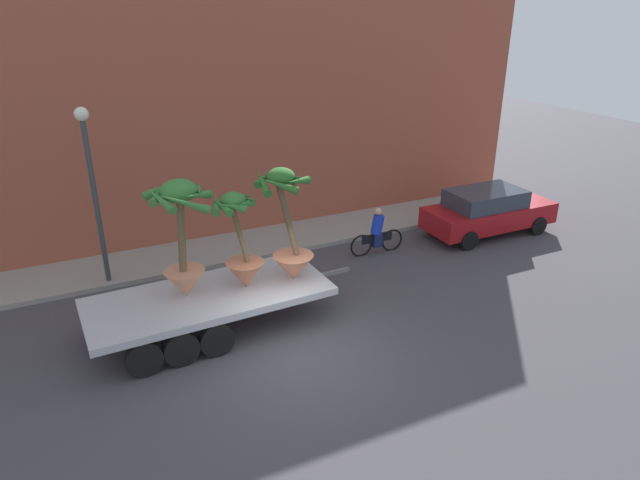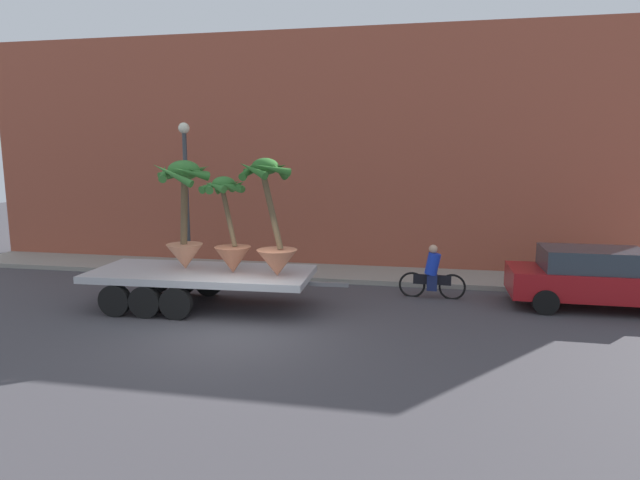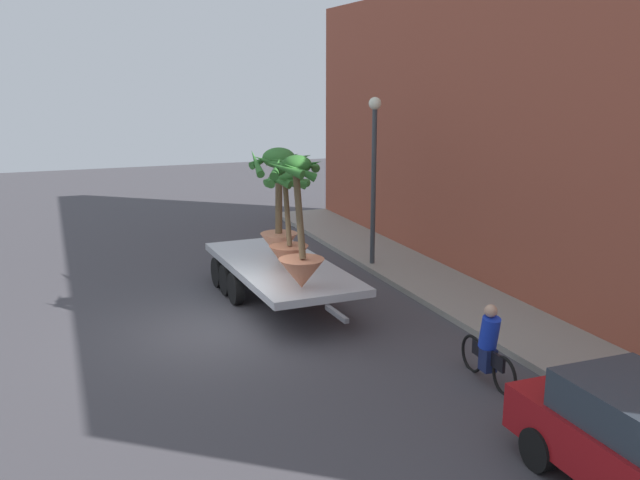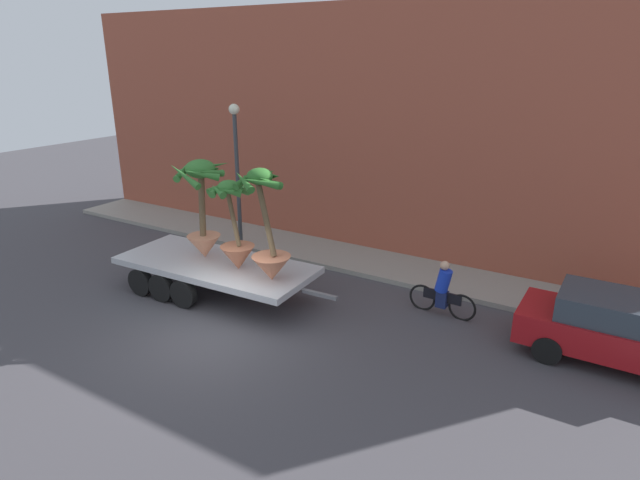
{
  "view_description": "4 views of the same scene",
  "coord_description": "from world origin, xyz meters",
  "px_view_note": "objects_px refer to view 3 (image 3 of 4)",
  "views": [
    {
      "loc": [
        -4.29,
        -10.05,
        7.5
      ],
      "look_at": [
        1.43,
        1.81,
        1.82
      ],
      "focal_mm": 31.82,
      "sensor_mm": 36.0,
      "label": 1
    },
    {
      "loc": [
        4.19,
        -10.97,
        4.0
      ],
      "look_at": [
        1.46,
        2.77,
        1.73
      ],
      "focal_mm": 30.06,
      "sensor_mm": 36.0,
      "label": 2
    },
    {
      "loc": [
        14.5,
        -3.34,
        5.56
      ],
      "look_at": [
        -0.5,
        2.48,
        1.75
      ],
      "focal_mm": 39.04,
      "sensor_mm": 36.0,
      "label": 3
    },
    {
      "loc": [
        8.23,
        -8.57,
        6.53
      ],
      "look_at": [
        1.49,
        2.56,
        1.96
      ],
      "focal_mm": 29.83,
      "sensor_mm": 36.0,
      "label": 4
    }
  ],
  "objects_px": {
    "potted_palm_middle": "(288,231)",
    "cyclist": "(489,348)",
    "potted_palm_front": "(279,202)",
    "potted_palm_rear": "(299,235)",
    "flatbed_trailer": "(277,269)",
    "street_lamp": "(374,159)"
  },
  "relations": [
    {
      "from": "flatbed_trailer",
      "to": "potted_palm_middle",
      "type": "distance_m",
      "value": 1.64
    },
    {
      "from": "potted_palm_front",
      "to": "cyclist",
      "type": "height_order",
      "value": "potted_palm_front"
    },
    {
      "from": "potted_palm_middle",
      "to": "street_lamp",
      "type": "xyz_separation_m",
      "value": [
        -2.82,
        3.56,
        1.24
      ]
    },
    {
      "from": "potted_palm_middle",
      "to": "cyclist",
      "type": "distance_m",
      "value": 5.69
    },
    {
      "from": "potted_palm_rear",
      "to": "street_lamp",
      "type": "height_order",
      "value": "street_lamp"
    },
    {
      "from": "potted_palm_front",
      "to": "potted_palm_middle",
      "type": "bearing_deg",
      "value": -8.86
    },
    {
      "from": "cyclist",
      "to": "street_lamp",
      "type": "height_order",
      "value": "street_lamp"
    },
    {
      "from": "potted_palm_middle",
      "to": "potted_palm_front",
      "type": "height_order",
      "value": "potted_palm_front"
    },
    {
      "from": "flatbed_trailer",
      "to": "potted_palm_rear",
      "type": "distance_m",
      "value": 2.66
    },
    {
      "from": "flatbed_trailer",
      "to": "cyclist",
      "type": "relative_size",
      "value": 3.68
    },
    {
      "from": "street_lamp",
      "to": "potted_palm_front",
      "type": "bearing_deg",
      "value": -65.94
    },
    {
      "from": "flatbed_trailer",
      "to": "street_lamp",
      "type": "distance_m",
      "value": 4.62
    },
    {
      "from": "potted_palm_front",
      "to": "street_lamp",
      "type": "relative_size",
      "value": 0.59
    },
    {
      "from": "potted_palm_front",
      "to": "street_lamp",
      "type": "xyz_separation_m",
      "value": [
        -1.5,
        3.36,
        0.79
      ]
    },
    {
      "from": "flatbed_trailer",
      "to": "cyclist",
      "type": "distance_m",
      "value": 6.54
    },
    {
      "from": "flatbed_trailer",
      "to": "street_lamp",
      "type": "xyz_separation_m",
      "value": [
        -1.73,
        3.5,
        2.47
      ]
    },
    {
      "from": "cyclist",
      "to": "potted_palm_middle",
      "type": "bearing_deg",
      "value": -156.91
    },
    {
      "from": "potted_palm_front",
      "to": "street_lamp",
      "type": "height_order",
      "value": "street_lamp"
    },
    {
      "from": "flatbed_trailer",
      "to": "potted_palm_middle",
      "type": "height_order",
      "value": "potted_palm_middle"
    },
    {
      "from": "cyclist",
      "to": "potted_palm_rear",
      "type": "bearing_deg",
      "value": -149.61
    },
    {
      "from": "potted_palm_front",
      "to": "potted_palm_rear",
      "type": "bearing_deg",
      "value": -7.62
    },
    {
      "from": "potted_palm_rear",
      "to": "potted_palm_middle",
      "type": "bearing_deg",
      "value": 173.77
    }
  ]
}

